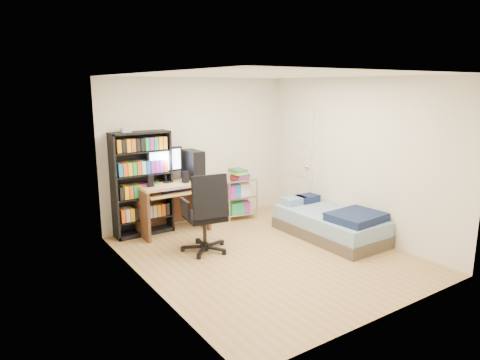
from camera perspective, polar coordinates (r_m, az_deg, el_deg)
room at (r=5.84m, az=3.76°, el=1.46°), size 3.58×4.08×2.58m
media_shelf at (r=6.98m, az=-12.94°, el=-0.32°), size 0.94×0.31×1.74m
computer_desk at (r=7.10m, az=-8.44°, el=-0.78°), size 1.11×0.64×1.39m
office_chair at (r=6.21m, az=-4.57°, el=-6.27°), size 0.80×0.80×1.17m
wire_cart at (r=7.69m, az=-0.14°, el=-0.87°), size 0.61×0.48×0.90m
bed at (r=6.95m, az=11.96°, el=-5.71°), size 0.90×1.80×0.51m
door at (r=7.99m, az=7.68°, el=2.53°), size 0.12×0.80×2.00m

